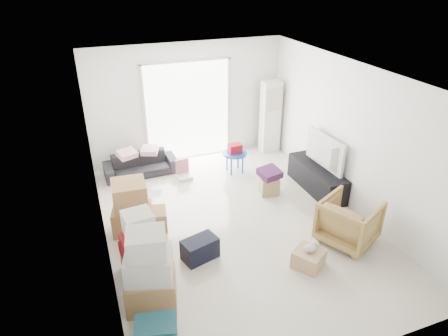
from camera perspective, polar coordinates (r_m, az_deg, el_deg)
The scene contains 20 objects.
room_shell at distance 6.60m, azimuth 1.93°, elevation 1.73°, with size 4.98×6.48×3.18m.
sliding_door at distance 9.26m, azimuth -5.17°, elevation 8.62°, with size 2.10×0.04×2.33m.
ac_tower at distance 9.77m, azimuth 6.61°, elevation 7.27°, with size 0.45×0.30×1.75m, color silver.
tv_console at distance 8.39m, azimuth 13.11°, elevation -1.42°, with size 0.47×1.57×0.52m, color black.
television at distance 8.24m, azimuth 13.36°, elevation 0.64°, with size 1.16×0.67×0.15m, color black.
sofa at distance 8.95m, azimuth -11.89°, elevation 0.93°, with size 1.57×0.46×0.61m, color #232328.
pillow_left at distance 8.74m, azimuth -13.77°, elevation 2.71°, with size 0.38×0.30×0.12m, color #E8A9B7.
pillow_right at distance 8.81m, azimuth -10.66°, elevation 3.30°, with size 0.38×0.30×0.13m, color #E8A9B7.
armchair at distance 6.94m, azimuth 17.47°, elevation -7.01°, with size 0.84×0.79×0.86m, color #AE8B4D.
box_stack_a at distance 5.54m, azimuth -10.57°, elevation -14.63°, with size 0.77×0.69×1.20m.
box_stack_b at distance 6.10m, azimuth -11.75°, elevation -11.11°, with size 0.62×0.61×1.07m.
box_stack_c at distance 7.03m, azimuth -13.14°, elevation -5.56°, with size 0.75×0.67×0.96m.
loose_box at distance 7.19m, azimuth -9.87°, elevation -7.20°, with size 0.42×0.42×0.35m, color #946643.
duffel_bag at distance 6.43m, azimuth -3.46°, elevation -11.46°, with size 0.55×0.33×0.35m, color black.
ottoman at distance 8.13m, azimuth 6.43°, elevation -2.47°, with size 0.36×0.36×0.36m, color #989058.
blanket at distance 8.01m, azimuth 6.52°, elevation -0.92°, with size 0.39×0.39×0.14m, color #3E1B45.
kids_table at distance 8.78m, azimuth 1.56°, elevation 2.28°, with size 0.54×0.54×0.67m.
toy_walker at distance 8.72m, azimuth -5.83°, elevation -0.72°, with size 0.34×0.31×0.42m.
wood_crate at distance 6.44m, azimuth 11.98°, elevation -12.53°, with size 0.42×0.42×0.28m, color tan.
plush_bunny at distance 6.33m, azimuth 12.36°, elevation -10.99°, with size 0.28×0.16×0.14m.
Camera 1 is at (-2.30, -5.49, 4.21)m, focal length 32.00 mm.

